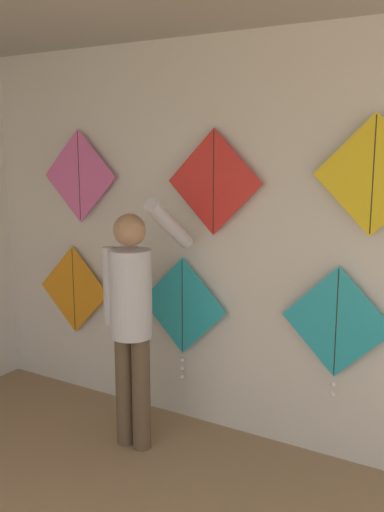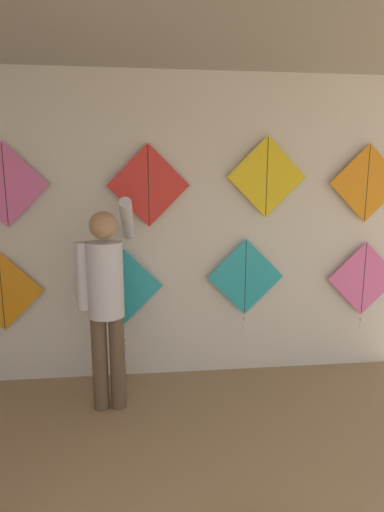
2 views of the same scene
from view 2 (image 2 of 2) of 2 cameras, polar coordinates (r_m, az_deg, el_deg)
The scene contains 10 objects.
back_panel at distance 3.73m, azimuth 0.19°, elevation 3.67°, with size 5.85×0.06×2.80m, color silver.
shopkeeper at distance 3.25m, azimuth -12.16°, elevation -5.25°, with size 0.44×0.60×1.74m.
kite_0 at distance 3.95m, azimuth -25.53°, elevation -4.59°, with size 0.73×0.01×0.73m.
kite_1 at distance 3.74m, azimuth -9.88°, elevation -4.78°, with size 0.73×0.04×0.94m.
kite_2 at distance 3.81m, azimuth 7.63°, elevation -3.27°, with size 0.73×0.04×0.87m.
kite_3 at distance 4.26m, azimuth 23.31°, elevation -3.22°, with size 0.73×0.04×0.87m.
kite_4 at distance 3.79m, azimuth -25.16°, elevation 9.23°, with size 0.73×0.01×0.73m.
kite_5 at distance 3.59m, azimuth -6.24°, elevation 9.99°, with size 0.73×0.01×0.73m.
kite_6 at distance 3.75m, azimuth 10.64°, elevation 11.05°, with size 0.73×0.01×0.73m.
kite_7 at distance 4.13m, azimuth 23.75°, elevation 9.49°, with size 0.73×0.01×0.73m.
Camera 2 is at (-0.40, 0.24, 1.86)m, focal length 28.00 mm.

